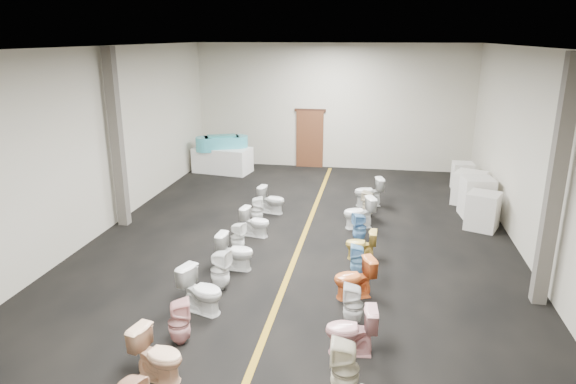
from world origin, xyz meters
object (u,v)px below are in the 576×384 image
object	(u,v)px
appliance_crate_c	(470,188)
toilet_left_2	(158,355)
appliance_crate_b	(476,197)
appliance_crate_d	(462,176)
toilet_right_9	(359,213)
toilet_right_6	(358,260)
display_table	(223,160)
toilet_left_5	(220,270)
toilet_right_3	(351,331)
toilet_right_10	(368,204)
toilet_right_7	(361,245)
toilet_left_7	(238,237)
toilet_left_4	(202,290)
toilet_left_3	(179,322)
toilet_left_9	(257,210)
toilet_right_4	(353,305)
toilet_right_8	(360,228)
toilet_left_6	(236,251)
toilet_right_11	(369,192)
toilet_right_2	(345,369)
bathtub	(222,143)
appliance_crate_a	(483,211)
toilet_right_5	(354,278)

from	to	relation	value
appliance_crate_c	toilet_left_2	bearing A→B (deg)	-121.63
appliance_crate_b	appliance_crate_d	size ratio (longest dim) A/B	1.22
appliance_crate_b	toilet_right_9	bearing A→B (deg)	-155.01
appliance_crate_d	toilet_right_6	size ratio (longest dim) A/B	1.30
display_table	toilet_left_5	world-z (taller)	display_table
appliance_crate_d	toilet_right_3	xyz separation A→B (m)	(-2.98, -9.51, -0.04)
toilet_right_10	toilet_right_7	bearing A→B (deg)	12.46
toilet_right_10	display_table	bearing A→B (deg)	-112.32
toilet_left_5	appliance_crate_c	bearing A→B (deg)	-30.43
display_table	toilet_left_7	distance (m)	7.25
toilet_left_2	toilet_right_9	world-z (taller)	toilet_right_9
toilet_left_5	toilet_left_4	bearing A→B (deg)	-174.03
toilet_left_5	toilet_right_10	distance (m)	5.47
toilet_left_3	toilet_right_10	size ratio (longest dim) A/B	1.08
toilet_left_9	toilet_right_6	size ratio (longest dim) A/B	1.05
toilet_left_3	toilet_right_4	distance (m)	2.88
toilet_right_4	toilet_right_8	xyz separation A→B (m)	(-0.05, 3.74, -0.02)
toilet_right_6	toilet_right_8	size ratio (longest dim) A/B	0.95
toilet_left_6	toilet_right_11	size ratio (longest dim) A/B	0.94
display_table	toilet_left_9	size ratio (longest dim) A/B	2.80
display_table	toilet_left_6	world-z (taller)	display_table
appliance_crate_b	toilet_left_6	size ratio (longest dim) A/B	1.38
toilet_right_2	toilet_right_9	world-z (taller)	toilet_right_2
appliance_crate_d	toilet_right_4	bearing A→B (deg)	-109.03
toilet_left_7	toilet_left_9	bearing A→B (deg)	15.96
appliance_crate_b	toilet_left_2	distance (m)	9.84
toilet_left_2	toilet_right_10	bearing A→B (deg)	-6.68
toilet_left_3	toilet_right_9	bearing A→B (deg)	-47.89
appliance_crate_b	toilet_left_6	xyz separation A→B (m)	(-5.55, -4.34, -0.15)
toilet_right_7	toilet_right_9	bearing A→B (deg)	-175.28
toilet_right_3	toilet_right_9	distance (m)	5.52
bathtub	appliance_crate_a	bearing A→B (deg)	-51.33
appliance_crate_a	toilet_right_2	size ratio (longest dim) A/B	1.10
toilet_left_6	toilet_right_3	bearing A→B (deg)	-132.16
appliance_crate_d	toilet_right_7	size ratio (longest dim) A/B	1.29
toilet_left_9	toilet_right_5	xyz separation A→B (m)	(2.72, -3.60, 0.03)
toilet_left_5	toilet_right_10	size ratio (longest dim) A/B	1.14
toilet_left_2	toilet_right_9	size ratio (longest dim) A/B	0.97
toilet_left_5	toilet_right_8	xyz separation A→B (m)	(2.55, 2.90, -0.05)
appliance_crate_b	toilet_left_9	world-z (taller)	appliance_crate_b
appliance_crate_d	toilet_left_9	distance (m)	7.06
toilet_left_3	toilet_right_6	xyz separation A→B (m)	(2.68, 2.94, -0.05)
toilet_left_4	toilet_left_2	bearing A→B (deg)	-161.43
toilet_left_2	appliance_crate_d	bearing A→B (deg)	-14.56
display_table	toilet_right_11	xyz separation A→B (m)	(5.28, -2.98, -0.03)
toilet_right_8	display_table	bearing A→B (deg)	-159.37
toilet_right_2	toilet_right_7	world-z (taller)	toilet_right_2
appliance_crate_d	toilet_left_5	size ratio (longest dim) A/B	1.09
display_table	appliance_crate_a	world-z (taller)	appliance_crate_a
bathtub	toilet_right_9	bearing A→B (deg)	-66.88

